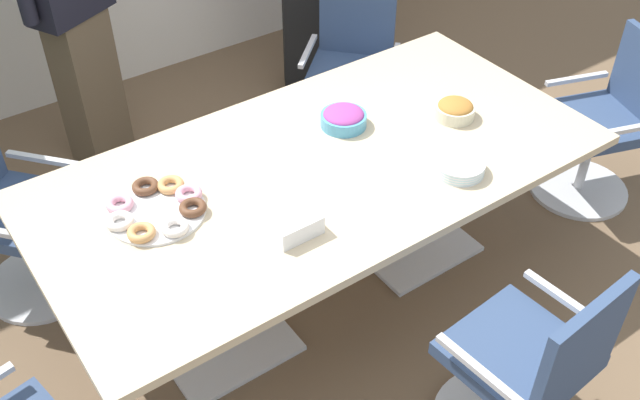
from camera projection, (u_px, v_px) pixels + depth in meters
The scene contains 11 objects.
ground_plane at pixel (320, 287), 3.57m from camera, with size 10.00×10.00×0.01m, color brown.
conference_table at pixel (320, 187), 3.16m from camera, with size 2.40×1.20×0.75m.
office_chair_0 at pixel (527, 373), 2.69m from camera, with size 0.58×0.58×0.91m.
office_chair_1 at pixel (603, 129), 3.88m from camera, with size 0.68×0.68×0.91m.
office_chair_2 at pixel (351, 78), 4.28m from camera, with size 0.76×0.76×0.91m.
office_chair_3 at pixel (13, 220), 3.33m from camera, with size 0.76×0.76×0.91m.
snack_bowl_pretzels at pixel (455, 109), 3.32m from camera, with size 0.18×0.18×0.09m.
snack_bowl_candy_mix at pixel (344, 118), 3.27m from camera, with size 0.21×0.21×0.09m.
donut_platter at pixel (157, 209), 2.83m from camera, with size 0.40×0.39×0.04m.
plate_stack at pixel (460, 167), 3.02m from camera, with size 0.21×0.21×0.05m.
napkin_pile at pixel (291, 221), 2.75m from camera, with size 0.19×0.19×0.08m, color white.
Camera 1 is at (-1.41, -2.00, 2.62)m, focal length 41.19 mm.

